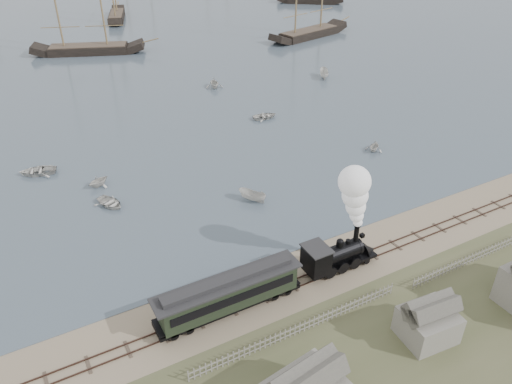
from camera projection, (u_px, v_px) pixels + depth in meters
ground at (317, 259)px, 47.57m from camera, size 600.00×600.00×0.00m
rail_track at (330, 271)px, 46.06m from camera, size 120.00×1.80×0.16m
picket_fence_west at (300, 333)px, 39.71m from camera, size 19.00×0.10×1.20m
picket_fence_east at (472, 263)px, 47.08m from camera, size 15.00×0.10×1.20m
shed_mid at (425, 336)px, 39.45m from camera, size 4.00×3.50×3.60m
locomotive at (351, 225)px, 44.45m from camera, size 7.92×2.96×9.87m
passenger_coach at (229, 293)px, 40.83m from camera, size 12.75×2.46×3.10m
beached_dinghy at (273, 264)px, 46.32m from camera, size 3.66×4.23×0.74m
rowboat_0 at (110, 203)px, 55.06m from camera, size 4.38×3.82×0.76m
rowboat_1 at (98, 181)px, 58.46m from camera, size 3.25×3.43×1.43m
rowboat_2 at (252, 196)px, 55.74m from camera, size 3.45×2.97×1.29m
rowboat_3 at (265, 116)px, 75.44m from camera, size 3.02×4.01×0.78m
rowboat_4 at (374, 146)px, 66.18m from camera, size 3.39×3.47×1.39m
rowboat_5 at (324, 74)px, 90.95m from camera, size 4.17×3.27×1.53m
rowboat_6 at (38, 171)px, 61.02m from camera, size 4.24×5.09×0.91m
rowboat_7 at (214, 83)px, 86.46m from camera, size 3.99×3.65×1.79m
schooner_2 at (80, 3)px, 99.11m from camera, size 23.11×13.04×20.00m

